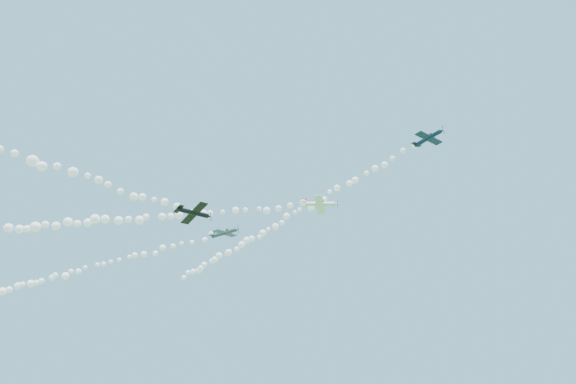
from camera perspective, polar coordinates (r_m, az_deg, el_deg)
The scene contains 7 objects.
plane_white at distance 93.46m, azimuth 3.78°, elevation -1.43°, with size 7.15×7.60×2.78m.
smoke_trail_white at distance 102.87m, azimuth -17.90°, elevation -3.02°, with size 65.87×30.86×3.07m, color white, non-canonical shape.
plane_navy at distance 85.63m, azimuth 16.33°, elevation 6.18°, with size 6.14×6.46×1.86m.
smoke_trail_navy at distance 109.88m, azimuth -1.85°, elevation -4.15°, with size 78.02×26.40×2.48m, color white, non-canonical shape.
plane_grey at distance 96.07m, azimuth -7.49°, elevation -4.82°, with size 6.60×6.76×2.03m.
smoke_trail_grey at distance 122.82m, azimuth -23.83°, elevation -8.61°, with size 78.43×8.57×3.02m, color white, non-canonical shape.
plane_black at distance 79.31m, azimuth -11.10°, elevation -2.43°, with size 6.81×6.47×1.84m.
Camera 1 is at (44.26, -63.41, 2.00)m, focal length 30.00 mm.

